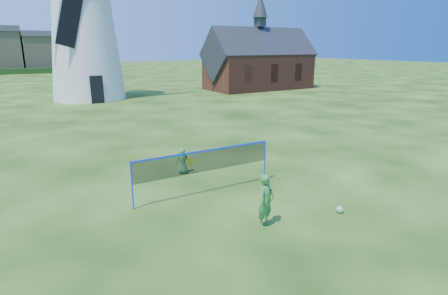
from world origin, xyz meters
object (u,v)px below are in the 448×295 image
chapel (259,63)px  badminton_net (205,162)px  windmill (83,23)px  play_ball (340,209)px  player_boy (183,161)px  player_girl (266,201)px

chapel → badminton_net: chapel is taller
windmill → play_ball: (1.34, -29.53, -6.77)m
chapel → play_ball: chapel is taller
windmill → chapel: bearing=-3.3°
player_boy → windmill: bearing=-82.5°
player_girl → player_boy: 5.23m
badminton_net → player_girl: size_ratio=3.33×
chapel → play_ball: 33.48m
player_boy → play_ball: 6.27m
player_girl → player_boy: (-0.14, 5.23, -0.24)m
chapel → play_ball: bearing=-121.5°
play_ball → player_girl: bearing=169.1°
windmill → player_girl: 29.72m
chapel → player_girl: bearing=-125.4°
windmill → player_girl: bearing=-92.2°
player_girl → play_ball: 2.57m
windmill → player_boy: windmill is taller
badminton_net → play_ball: 4.53m
badminton_net → chapel: bearing=51.0°
play_ball → chapel: bearing=58.5°
badminton_net → play_ball: bearing=-50.7°
windmill → player_boy: bearing=-93.0°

